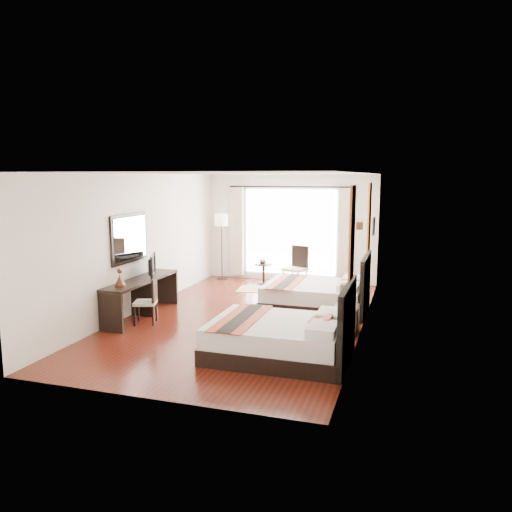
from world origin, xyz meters
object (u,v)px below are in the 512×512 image
(floor_lamp, at_px, (221,224))
(side_table, at_px, (264,273))
(table_lamp, at_px, (346,290))
(bed_near, at_px, (284,337))
(bed_far, at_px, (319,295))
(fruit_bowl, at_px, (263,262))
(window_chair, at_px, (296,276))
(vase, at_px, (347,305))
(console_desk, at_px, (142,298))
(television, at_px, (149,265))
(nightstand, at_px, (346,320))
(desk_chair, at_px, (147,310))

(floor_lamp, height_order, side_table, floor_lamp)
(table_lamp, relative_size, floor_lamp, 0.21)
(bed_near, distance_m, bed_far, 2.89)
(fruit_bowl, height_order, window_chair, window_chair)
(vase, xyz_separation_m, floor_lamp, (-3.84, 3.95, 0.93))
(vase, relative_size, fruit_bowl, 0.63)
(console_desk, height_order, side_table, console_desk)
(vase, relative_size, television, 0.16)
(floor_lamp, xyz_separation_m, window_chair, (2.17, -0.57, -1.17))
(floor_lamp, bearing_deg, vase, -45.82)
(bed_far, xyz_separation_m, floor_lamp, (-3.06, 2.34, 1.18))
(nightstand, bearing_deg, television, 177.58)
(nightstand, distance_m, vase, 0.37)
(television, relative_size, window_chair, 0.73)
(fruit_bowl, bearing_deg, window_chair, -18.74)
(bed_far, height_order, nightstand, bed_far)
(bed_near, distance_m, floor_lamp, 6.17)
(bed_far, bearing_deg, floor_lamp, 142.62)
(television, xyz_separation_m, floor_lamp, (0.16, 3.59, 0.51))
(floor_lamp, bearing_deg, side_table, -10.69)
(television, xyz_separation_m, window_chair, (2.33, 3.02, -0.65))
(vase, distance_m, window_chair, 3.78)
(vase, height_order, floor_lamp, floor_lamp)
(bed_near, xyz_separation_m, television, (-3.21, 1.64, 0.67))
(console_desk, bearing_deg, bed_far, 25.41)
(television, bearing_deg, fruit_bowl, -46.30)
(fruit_bowl, bearing_deg, vase, -54.73)
(desk_chair, bearing_deg, window_chair, -136.82)
(vase, xyz_separation_m, window_chair, (-1.67, 3.38, -0.24))
(console_desk, xyz_separation_m, desk_chair, (0.33, -0.41, -0.12))
(table_lamp, distance_m, console_desk, 4.00)
(table_lamp, height_order, television, television)
(television, xyz_separation_m, fruit_bowl, (1.38, 3.35, -0.42))
(window_chair, bearing_deg, nightstand, 46.60)
(table_lamp, xyz_separation_m, floor_lamp, (-3.79, 3.67, 0.74))
(fruit_bowl, bearing_deg, television, -112.44)
(bed_far, relative_size, fruit_bowl, 11.00)
(bed_near, relative_size, side_table, 4.00)
(bed_far, height_order, vase, bed_far)
(floor_lamp, xyz_separation_m, fruit_bowl, (1.22, -0.25, -0.93))
(side_table, bearing_deg, bed_far, -49.17)
(nightstand, distance_m, window_chair, 3.59)
(television, bearing_deg, window_chair, -61.49)
(window_chair, bearing_deg, console_desk, -16.01)
(table_lamp, relative_size, side_table, 0.68)
(vase, height_order, television, television)
(vase, xyz_separation_m, fruit_bowl, (-2.62, 3.70, -0.00))
(television, distance_m, side_table, 3.71)
(nightstand, xyz_separation_m, table_lamp, (-0.02, 0.09, 0.50))
(nightstand, xyz_separation_m, desk_chair, (-3.66, -0.53, 0.02))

